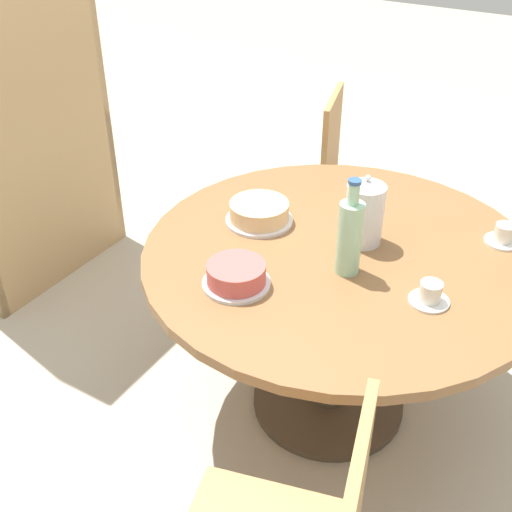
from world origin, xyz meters
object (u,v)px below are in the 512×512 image
at_px(cup_a, 430,294).
at_px(cup_b, 504,235).
at_px(bookshelf, 19,101).
at_px(coffee_pot, 364,212).
at_px(water_bottle, 350,236).
at_px(chair_a, 356,183).
at_px(cake_second, 236,275).
at_px(cake_main, 259,213).

bearing_deg(cup_a, cup_b, -13.57).
relative_size(bookshelf, cup_a, 15.21).
bearing_deg(bookshelf, cup_b, 95.55).
distance_m(cup_a, cup_b, 0.47).
bearing_deg(bookshelf, coffee_pot, 88.71).
distance_m(coffee_pot, cup_b, 0.49).
relative_size(water_bottle, cup_a, 2.65).
bearing_deg(cup_b, water_bottle, 137.97).
bearing_deg(chair_a, cup_a, -162.98).
bearing_deg(cake_second, water_bottle, -46.81).
xyz_separation_m(water_bottle, cup_b, (0.43, -0.39, -0.10)).
height_order(coffee_pot, water_bottle, water_bottle).
distance_m(coffee_pot, water_bottle, 0.19).
bearing_deg(chair_a, cake_second, 170.13).
bearing_deg(cup_b, cake_second, 136.14).
distance_m(bookshelf, cake_main, 1.32).
relative_size(bookshelf, cup_b, 15.21).
height_order(coffee_pot, cup_a, coffee_pot).
bearing_deg(coffee_pot, cake_second, 151.92).
bearing_deg(cup_b, bookshelf, 95.55).
bearing_deg(water_bottle, cup_b, -42.03).
distance_m(cake_main, cup_a, 0.69).
bearing_deg(cake_main, bookshelf, 85.48).
xyz_separation_m(water_bottle, cake_main, (0.12, 0.40, -0.10)).
bearing_deg(cup_b, cake_main, 111.27).
bearing_deg(coffee_pot, cup_b, -60.02).
distance_m(coffee_pot, cake_second, 0.50).
xyz_separation_m(cake_main, cup_b, (0.31, -0.79, -0.01)).
bearing_deg(chair_a, cake_main, 163.72).
bearing_deg(bookshelf, cake_second, 71.83).
distance_m(cake_main, cup_b, 0.85).
height_order(chair_a, cup_a, chair_a).
height_order(cake_second, cup_a, cake_second).
distance_m(water_bottle, cake_main, 0.43).
distance_m(chair_a, cake_second, 1.30).
xyz_separation_m(bookshelf, cup_a, (-0.25, -1.99, -0.15)).
relative_size(chair_a, coffee_pot, 3.61).
height_order(bookshelf, cup_b, bookshelf).
bearing_deg(coffee_pot, bookshelf, 88.71).
distance_m(cake_main, cake_second, 0.40).
bearing_deg(cake_main, cake_second, -159.66).
distance_m(chair_a, coffee_pot, 0.97).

